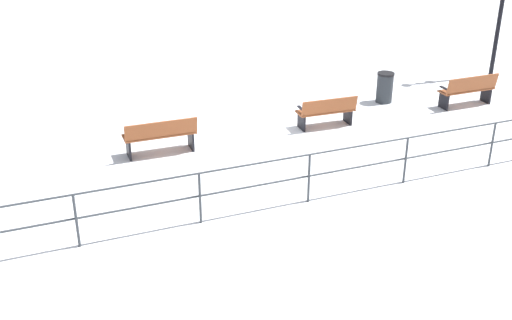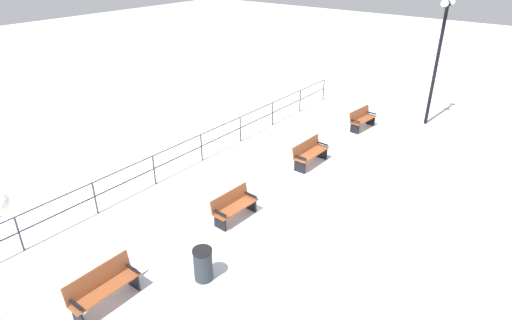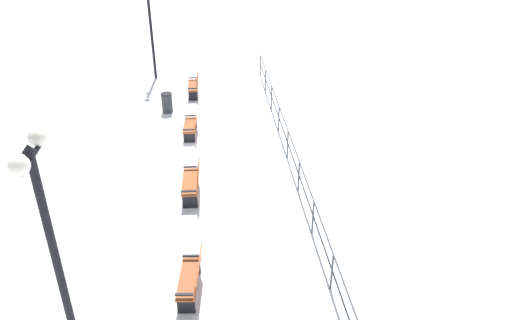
{
  "view_description": "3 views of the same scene",
  "coord_description": "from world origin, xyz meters",
  "px_view_note": "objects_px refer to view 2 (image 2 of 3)",
  "views": [
    {
      "loc": [
        -13.57,
        5.13,
        6.18
      ],
      "look_at": [
        -2.08,
        0.57,
        0.41
      ],
      "focal_mm": 44.82,
      "sensor_mm": 36.0,
      "label": 1
    },
    {
      "loc": [
        6.98,
        -10.15,
        7.27
      ],
      "look_at": [
        -0.91,
        -0.02,
        0.81
      ],
      "focal_mm": 30.22,
      "sensor_mm": 36.0,
      "label": 2
    },
    {
      "loc": [
        -0.77,
        15.56,
        8.55
      ],
      "look_at": [
        -2.25,
        0.93,
        0.45
      ],
      "focal_mm": 34.8,
      "sensor_mm": 36.0,
      "label": 3
    }
  ],
  "objects_px": {
    "bench_second": "(234,206)",
    "bench_third": "(310,153)",
    "bench_nearest": "(103,287)",
    "lamppost_middle": "(441,42)",
    "bench_fourth": "(362,119)",
    "trash_bin": "(203,264)"
  },
  "relations": [
    {
      "from": "bench_second",
      "to": "lamppost_middle",
      "type": "bearing_deg",
      "value": 82.83
    },
    {
      "from": "bench_second",
      "to": "bench_fourth",
      "type": "height_order",
      "value": "bench_fourth"
    },
    {
      "from": "bench_third",
      "to": "bench_fourth",
      "type": "xyz_separation_m",
      "value": [
        -0.02,
        4.35,
        -0.02
      ]
    },
    {
      "from": "lamppost_middle",
      "to": "bench_nearest",
      "type": "bearing_deg",
      "value": -97.43
    },
    {
      "from": "bench_second",
      "to": "lamppost_middle",
      "type": "relative_size",
      "value": 0.29
    },
    {
      "from": "bench_fourth",
      "to": "bench_nearest",
      "type": "bearing_deg",
      "value": -84.46
    },
    {
      "from": "bench_second",
      "to": "bench_third",
      "type": "relative_size",
      "value": 0.9
    },
    {
      "from": "bench_nearest",
      "to": "bench_fourth",
      "type": "xyz_separation_m",
      "value": [
        -0.03,
        13.05,
        -0.03
      ]
    },
    {
      "from": "bench_second",
      "to": "bench_nearest",
      "type": "bearing_deg",
      "value": -88.18
    },
    {
      "from": "lamppost_middle",
      "to": "trash_bin",
      "type": "height_order",
      "value": "lamppost_middle"
    },
    {
      "from": "bench_nearest",
      "to": "lamppost_middle",
      "type": "bearing_deg",
      "value": 82.73
    },
    {
      "from": "bench_nearest",
      "to": "bench_third",
      "type": "bearing_deg",
      "value": 90.25
    },
    {
      "from": "bench_nearest",
      "to": "bench_fourth",
      "type": "bearing_deg",
      "value": 90.31
    },
    {
      "from": "bench_nearest",
      "to": "bench_fourth",
      "type": "height_order",
      "value": "bench_nearest"
    },
    {
      "from": "bench_third",
      "to": "trash_bin",
      "type": "relative_size",
      "value": 1.97
    },
    {
      "from": "bench_second",
      "to": "bench_third",
      "type": "bearing_deg",
      "value": 93.89
    },
    {
      "from": "trash_bin",
      "to": "bench_third",
      "type": "bearing_deg",
      "value": 99.91
    },
    {
      "from": "bench_third",
      "to": "bench_nearest",
      "type": "bearing_deg",
      "value": -88.69
    },
    {
      "from": "bench_nearest",
      "to": "bench_second",
      "type": "height_order",
      "value": "bench_nearest"
    },
    {
      "from": "bench_fourth",
      "to": "trash_bin",
      "type": "bearing_deg",
      "value": -78.44
    },
    {
      "from": "bench_second",
      "to": "lamppost_middle",
      "type": "xyz_separation_m",
      "value": [
        1.93,
        11.04,
        3.17
      ]
    },
    {
      "from": "lamppost_middle",
      "to": "trash_bin",
      "type": "relative_size",
      "value": 6.22
    }
  ]
}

